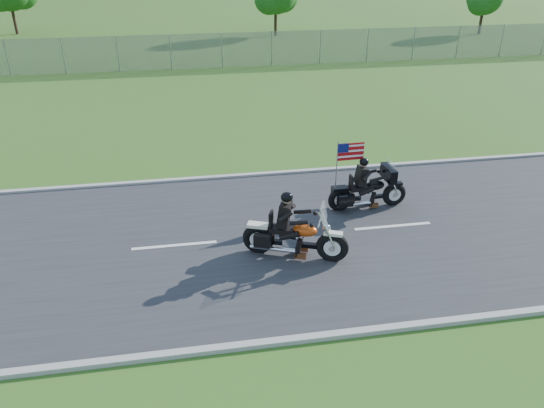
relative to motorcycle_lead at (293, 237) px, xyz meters
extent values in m
plane|color=#314917|center=(-0.96, 0.98, -0.57)|extent=(420.00, 420.00, 0.00)
cube|color=#28282B|center=(-0.96, 0.98, -0.55)|extent=(120.00, 8.00, 0.04)
cube|color=#9E9B93|center=(-0.96, 5.03, -0.52)|extent=(120.00, 0.18, 0.12)
cube|color=#9E9B93|center=(-0.96, -3.07, -0.52)|extent=(120.00, 0.18, 0.12)
cube|color=gray|center=(-5.96, 20.98, 0.43)|extent=(60.00, 0.03, 2.00)
cylinder|color=#382316|center=(5.04, 30.98, 0.69)|extent=(0.22, 0.22, 2.52)
cylinder|color=#382316|center=(-14.96, 34.98, 0.83)|extent=(0.22, 0.22, 2.80)
cylinder|color=#382316|center=(21.04, 28.98, 0.55)|extent=(0.22, 0.22, 2.24)
sphere|color=#114313|center=(21.60, 29.40, 1.91)|extent=(2.10, 2.10, 2.10)
sphere|color=#114313|center=(20.55, 28.63, 1.83)|extent=(1.96, 1.96, 1.96)
torus|color=black|center=(0.91, -0.36, -0.16)|extent=(0.83, 0.49, 0.82)
torus|color=black|center=(-0.83, 0.33, -0.16)|extent=(0.83, 0.49, 0.82)
ellipsoid|color=#BC3F0D|center=(0.27, -0.11, 0.24)|extent=(0.71, 0.56, 0.31)
cube|color=black|center=(-0.27, 0.11, 0.20)|extent=(0.69, 0.53, 0.13)
cube|color=black|center=(-0.22, 0.09, 0.63)|extent=(0.41, 0.51, 0.61)
sphere|color=black|center=(-0.16, 0.07, 1.11)|extent=(0.39, 0.39, 0.30)
cube|color=silver|center=(0.68, -0.27, 0.77)|extent=(0.23, 0.49, 0.44)
torus|color=black|center=(3.54, 2.25, -0.19)|extent=(0.74, 0.21, 0.73)
torus|color=black|center=(1.86, 2.18, -0.19)|extent=(0.74, 0.21, 0.73)
ellipsoid|color=black|center=(2.92, 2.22, 0.16)|extent=(0.57, 0.34, 0.28)
cube|color=black|center=(2.40, 2.20, 0.12)|extent=(0.56, 0.32, 0.12)
cube|color=black|center=(2.45, 2.20, 0.51)|extent=(0.25, 0.41, 0.54)
sphere|color=black|center=(2.50, 2.21, 0.93)|extent=(0.28, 0.28, 0.27)
cube|color=black|center=(3.29, 2.24, 0.51)|extent=(0.25, 0.80, 0.40)
cube|color=#B70C11|center=(2.15, 2.39, 1.20)|extent=(0.79, 0.05, 0.52)
camera|label=1|loc=(-2.43, -11.05, 6.83)|focal=35.00mm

